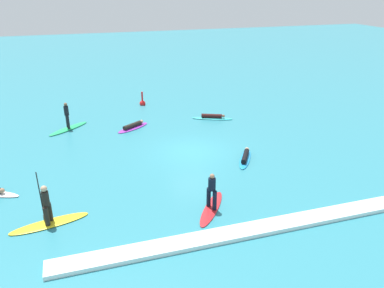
% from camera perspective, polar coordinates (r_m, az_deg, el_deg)
% --- Properties ---
extents(ground_plane, '(120.00, 120.00, 0.00)m').
position_cam_1_polar(ground_plane, '(22.89, 0.00, -1.15)').
color(ground_plane, teal).
rests_on(ground_plane, ground).
extents(surfer_on_yellow_board, '(3.28, 1.35, 2.30)m').
position_cam_1_polar(surfer_on_yellow_board, '(17.22, -20.48, -9.84)').
color(surfer_on_yellow_board, yellow).
rests_on(surfer_on_yellow_board, ground_plane).
extents(surfer_on_teal_board, '(2.95, 1.69, 0.39)m').
position_cam_1_polar(surfer_on_teal_board, '(28.38, 3.03, 3.98)').
color(surfer_on_teal_board, '#33C6CC').
rests_on(surfer_on_teal_board, ground_plane).
extents(surfer_on_red_board, '(2.23, 2.82, 1.75)m').
position_cam_1_polar(surfer_on_red_board, '(17.13, 2.91, -8.21)').
color(surfer_on_red_board, red).
rests_on(surfer_on_red_board, ground_plane).
extents(surfer_on_blue_board, '(1.92, 2.65, 0.38)m').
position_cam_1_polar(surfer_on_blue_board, '(22.07, 7.88, -1.92)').
color(surfer_on_blue_board, '#1E8CD1').
rests_on(surfer_on_blue_board, ground_plane).
extents(surfer_on_purple_board, '(2.61, 2.11, 0.37)m').
position_cam_1_polar(surfer_on_purple_board, '(26.86, -8.69, 2.61)').
color(surfer_on_purple_board, purple).
rests_on(surfer_on_purple_board, ground_plane).
extents(surfer_on_green_board, '(2.88, 2.63, 1.88)m').
position_cam_1_polar(surfer_on_green_board, '(27.58, -17.86, 2.90)').
color(surfer_on_green_board, '#23B266').
rests_on(surfer_on_green_board, ground_plane).
extents(marker_buoy, '(0.48, 0.48, 1.21)m').
position_cam_1_polar(marker_buoy, '(31.94, -7.33, 6.08)').
color(marker_buoy, red).
rests_on(marker_buoy, ground_plane).
extents(wave_crest, '(16.03, 0.90, 0.18)m').
position_cam_1_polar(wave_crest, '(16.13, 9.10, -12.36)').
color(wave_crest, white).
rests_on(wave_crest, ground_plane).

